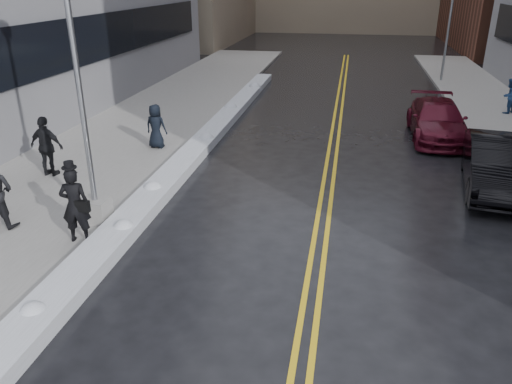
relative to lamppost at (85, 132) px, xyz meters
The scene contains 13 objects.
ground 4.62m from the lamppost, 31.22° to the right, with size 160.00×160.00×0.00m, color black.
sidewalk_west 8.72m from the lamppost, 107.03° to the left, with size 5.50×50.00×0.15m, color gray.
lane_line_left 10.12m from the lamppost, 54.77° to the left, with size 0.12×50.00×0.01m, color gold.
lane_line_right 10.29m from the lamppost, 53.36° to the left, with size 0.12×50.00×0.01m, color gold.
snow_ridge 6.50m from the lamppost, 81.94° to the left, with size 0.90×30.00×0.34m, color silver.
lamppost is the anchor object (origin of this frame).
traffic_signal 24.98m from the lamppost, 61.79° to the left, with size 0.16×0.20×6.00m.
pedestrian_fedora 1.81m from the lamppost, 84.72° to the right, with size 0.68×0.45×1.86m, color black.
pedestrian_c 6.32m from the lamppost, 96.27° to the left, with size 0.79×0.52×1.63m, color black.
pedestrian_d 4.31m from the lamppost, 137.38° to the left, with size 1.13×0.47×1.92m, color black.
pedestrian_east 19.54m from the lamppost, 45.91° to the left, with size 0.78×0.61×1.61m, color navy.
car_black 11.82m from the lamppost, 22.56° to the left, with size 1.71×4.90×1.61m, color black.
car_maroon 13.96m from the lamppost, 44.88° to the left, with size 2.06×5.07×1.47m, color #450B18.
Camera 1 is at (2.94, -8.75, 6.00)m, focal length 35.00 mm.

